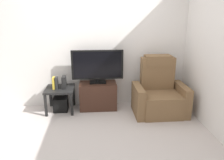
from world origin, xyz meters
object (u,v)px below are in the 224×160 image
object	(u,v)px
tv_stand	(98,96)
game_console	(64,82)
recliner_armchair	(159,94)
book_middle	(57,83)
subwoofer_box	(61,104)
book_leftmost	(54,83)
television	(97,66)
side_table	(60,92)

from	to	relation	value
tv_stand	game_console	distance (m)	0.72
recliner_armchair	book_middle	bearing A→B (deg)	167.21
subwoofer_box	book_leftmost	size ratio (longest dim) A/B	1.20
book_leftmost	game_console	distance (m)	0.19
television	book_middle	xyz separation A→B (m)	(-0.78, -0.09, -0.30)
book_middle	side_table	bearing A→B (deg)	23.63
tv_stand	book_leftmost	distance (m)	0.90
side_table	book_leftmost	size ratio (longest dim) A/B	2.39
television	book_middle	size ratio (longest dim) A/B	4.47
television	game_console	bearing A→B (deg)	-174.40
subwoofer_box	book_leftmost	bearing A→B (deg)	-168.69
television	game_console	size ratio (longest dim) A/B	4.30
book_leftmost	game_console	bearing A→B (deg)	8.97
recliner_armchair	tv_stand	bearing A→B (deg)	159.71
tv_stand	side_table	bearing A→B (deg)	-175.77
side_table	game_console	bearing A→B (deg)	6.34
recliner_armchair	television	bearing A→B (deg)	158.83
recliner_armchair	subwoofer_box	bearing A→B (deg)	166.48
subwoofer_box	game_console	size ratio (longest dim) A/B	1.17
recliner_armchair	game_console	distance (m)	1.84
recliner_armchair	game_console	world-z (taller)	recliner_armchair
television	side_table	size ratio (longest dim) A/B	1.85
tv_stand	book_middle	world-z (taller)	book_middle
side_table	book_middle	distance (m)	0.19
television	book_leftmost	xyz separation A→B (m)	(-0.84, -0.09, -0.30)
television	game_console	distance (m)	0.71
book_leftmost	side_table	bearing A→B (deg)	11.31
recliner_armchair	book_middle	world-z (taller)	recliner_armchair
television	subwoofer_box	bearing A→B (deg)	-174.31
recliner_armchair	game_console	xyz separation A→B (m)	(-1.81, 0.23, 0.21)
recliner_armchair	book_leftmost	size ratio (longest dim) A/B	4.78
tv_stand	book_middle	xyz separation A→B (m)	(-0.78, -0.07, 0.31)
game_console	subwoofer_box	bearing A→B (deg)	-173.66
tv_stand	book_leftmost	size ratio (longest dim) A/B	3.21
television	game_console	world-z (taller)	television
recliner_armchair	side_table	world-z (taller)	recliner_armchair
game_console	book_middle	bearing A→B (deg)	-167.54
book_middle	book_leftmost	bearing A→B (deg)	180.00
television	side_table	world-z (taller)	television
television	side_table	xyz separation A→B (m)	(-0.74, -0.07, -0.48)
book_middle	subwoofer_box	bearing A→B (deg)	23.63
tv_stand	side_table	distance (m)	0.75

